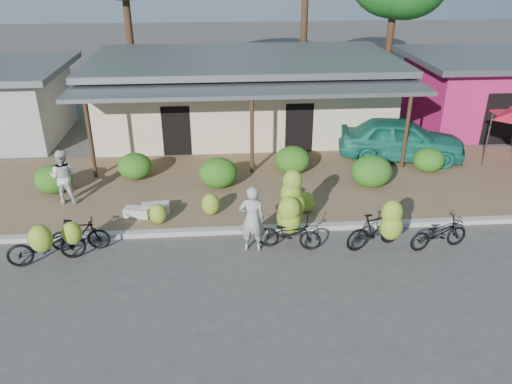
# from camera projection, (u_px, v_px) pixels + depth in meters

# --- Properties ---
(ground) EXTENTS (100.00, 100.00, 0.00)m
(ground) POSITION_uv_depth(u_px,v_px,m) (269.00, 271.00, 12.80)
(ground) COLOR #454340
(ground) RESTS_ON ground
(sidewalk) EXTENTS (60.00, 6.00, 0.12)m
(sidewalk) POSITION_uv_depth(u_px,v_px,m) (254.00, 186.00, 17.26)
(sidewalk) COLOR #805F45
(sidewalk) RESTS_ON ground
(curb) EXTENTS (60.00, 0.25, 0.15)m
(curb) POSITION_uv_depth(u_px,v_px,m) (262.00, 229.00, 14.56)
(curb) COLOR #A8A399
(curb) RESTS_ON ground
(shop_main) EXTENTS (13.00, 8.50, 3.35)m
(shop_main) POSITION_uv_depth(u_px,v_px,m) (244.00, 95.00, 21.85)
(shop_main) COLOR beige
(shop_main) RESTS_ON ground
(shop_pink) EXTENTS (6.00, 6.00, 3.25)m
(shop_pink) POSITION_uv_depth(u_px,v_px,m) (474.00, 91.00, 22.67)
(shop_pink) COLOR #BE1D5C
(shop_pink) RESTS_ON ground
(hedge_0) EXTENTS (1.23, 1.11, 0.96)m
(hedge_0) POSITION_uv_depth(u_px,v_px,m) (54.00, 179.00, 16.47)
(hedge_0) COLOR #255914
(hedge_0) RESTS_ON sidewalk
(hedge_1) EXTENTS (1.19, 1.07, 0.93)m
(hedge_1) POSITION_uv_depth(u_px,v_px,m) (135.00, 166.00, 17.50)
(hedge_1) COLOR #255914
(hedge_1) RESTS_ON sidewalk
(hedge_2) EXTENTS (1.31, 1.18, 1.02)m
(hedge_2) POSITION_uv_depth(u_px,v_px,m) (218.00, 173.00, 16.87)
(hedge_2) COLOR #255914
(hedge_2) RESTS_ON sidewalk
(hedge_3) EXTENTS (1.28, 1.15, 1.00)m
(hedge_3) POSITION_uv_depth(u_px,v_px,m) (293.00, 160.00, 17.95)
(hedge_3) COLOR #255914
(hedge_3) RESTS_ON sidewalk
(hedge_4) EXTENTS (1.39, 1.25, 1.09)m
(hedge_4) POSITION_uv_depth(u_px,v_px,m) (372.00, 171.00, 16.90)
(hedge_4) COLOR #255914
(hedge_4) RESTS_ON sidewalk
(hedge_5) EXTENTS (1.14, 1.02, 0.89)m
(hedge_5) POSITION_uv_depth(u_px,v_px,m) (429.00, 160.00, 18.08)
(hedge_5) COLOR #255914
(hedge_5) RESTS_ON sidewalk
(bike_far_left) EXTENTS (2.06, 1.45, 1.45)m
(bike_far_left) POSITION_uv_depth(u_px,v_px,m) (45.00, 244.00, 12.84)
(bike_far_left) COLOR black
(bike_far_left) RESTS_ON ground
(bike_left) EXTENTS (1.60, 1.12, 1.22)m
(bike_left) POSITION_uv_depth(u_px,v_px,m) (78.00, 234.00, 13.36)
(bike_left) COLOR black
(bike_left) RESTS_ON ground
(bike_center) EXTENTS (1.83, 1.35, 2.11)m
(bike_center) POSITION_uv_depth(u_px,v_px,m) (290.00, 217.00, 13.68)
(bike_center) COLOR black
(bike_center) RESTS_ON ground
(bike_right) EXTENTS (1.85, 1.38, 1.72)m
(bike_right) POSITION_uv_depth(u_px,v_px,m) (380.00, 227.00, 13.37)
(bike_right) COLOR black
(bike_right) RESTS_ON ground
(bike_far_right) EXTENTS (1.80, 0.91, 0.90)m
(bike_far_right) POSITION_uv_depth(u_px,v_px,m) (439.00, 234.00, 13.60)
(bike_far_right) COLOR black
(bike_far_right) RESTS_ON ground
(loose_banana_a) EXTENTS (0.51, 0.43, 0.63)m
(loose_banana_a) POSITION_uv_depth(u_px,v_px,m) (158.00, 214.00, 14.64)
(loose_banana_a) COLOR #92A529
(loose_banana_a) RESTS_ON sidewalk
(loose_banana_b) EXTENTS (0.55, 0.47, 0.69)m
(loose_banana_b) POSITION_uv_depth(u_px,v_px,m) (211.00, 204.00, 15.13)
(loose_banana_b) COLOR #92A529
(loose_banana_b) RESTS_ON sidewalk
(loose_banana_c) EXTENTS (0.54, 0.46, 0.67)m
(loose_banana_c) POSITION_uv_depth(u_px,v_px,m) (306.00, 202.00, 15.28)
(loose_banana_c) COLOR #92A529
(loose_banana_c) RESTS_ON sidewalk
(sack_near) EXTENTS (0.88, 0.47, 0.30)m
(sack_near) POSITION_uv_depth(u_px,v_px,m) (156.00, 208.00, 15.31)
(sack_near) COLOR beige
(sack_near) RESTS_ON sidewalk
(sack_far) EXTENTS (0.81, 0.51, 0.28)m
(sack_far) POSITION_uv_depth(u_px,v_px,m) (137.00, 212.00, 15.12)
(sack_far) COLOR beige
(sack_far) RESTS_ON sidewalk
(vendor) EXTENTS (0.72, 0.50, 1.90)m
(vendor) POSITION_uv_depth(u_px,v_px,m) (252.00, 219.00, 13.31)
(vendor) COLOR #979797
(vendor) RESTS_ON ground
(bystander) EXTENTS (0.92, 0.75, 1.76)m
(bystander) POSITION_uv_depth(u_px,v_px,m) (63.00, 176.00, 15.68)
(bystander) COLOR silver
(bystander) RESTS_ON sidewalk
(teal_van) EXTENTS (4.98, 2.84, 1.60)m
(teal_van) POSITION_uv_depth(u_px,v_px,m) (401.00, 139.00, 19.07)
(teal_van) COLOR #19715D
(teal_van) RESTS_ON sidewalk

